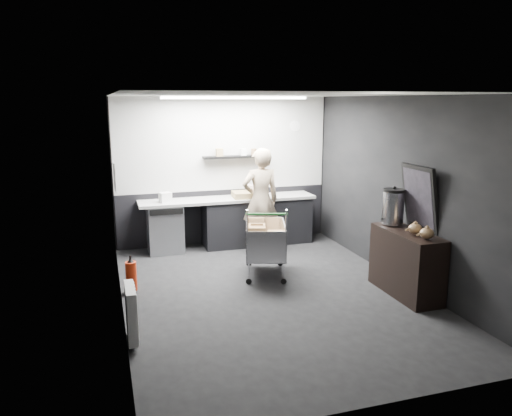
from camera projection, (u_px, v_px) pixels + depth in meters
name	position (u px, v px, depth m)	size (l,w,h in m)	color
floor	(271.00, 293.00, 6.95)	(5.50, 5.50, 0.00)	black
ceiling	(273.00, 95.00, 6.38)	(5.50, 5.50, 0.00)	silver
wall_back	(223.00, 171.00, 9.23)	(5.50, 5.50, 0.00)	black
wall_front	(381.00, 260.00, 4.10)	(5.50, 5.50, 0.00)	black
wall_left	(117.00, 208.00, 6.08)	(5.50, 5.50, 0.00)	black
wall_right	(402.00, 190.00, 7.24)	(5.50, 5.50, 0.00)	black
kitchen_wall_panel	(223.00, 144.00, 9.10)	(3.95, 0.02, 1.70)	beige
dado_panel	(224.00, 216.00, 9.39)	(3.95, 0.02, 1.00)	black
floating_shelf	(236.00, 157.00, 9.11)	(1.20, 0.22, 0.04)	black
wall_clock	(295.00, 126.00, 9.44)	(0.20, 0.20, 0.03)	white
poster	(114.00, 176.00, 7.26)	(0.02, 0.30, 0.40)	silver
poster_red_band	(115.00, 171.00, 7.25)	(0.01, 0.22, 0.10)	red
radiator	(131.00, 313.00, 5.47)	(0.10, 0.50, 0.60)	white
ceiling_strip	(235.00, 98.00, 8.11)	(2.40, 0.20, 0.04)	white
prep_counter	(236.00, 221.00, 9.15)	(3.20, 0.61, 0.90)	black
person	(261.00, 200.00, 8.73)	(0.67, 0.44, 1.83)	beige
shopping_cart	(265.00, 242.00, 7.59)	(0.85, 1.14, 1.09)	silver
sideboard	(406.00, 254.00, 6.83)	(0.51, 1.19, 1.79)	black
fire_extinguisher	(131.00, 275.00, 6.95)	(0.15, 0.15, 0.51)	red
cardboard_box	(248.00, 194.00, 9.06)	(0.53, 0.40, 0.11)	olive
pink_tub	(253.00, 191.00, 9.13)	(0.22, 0.22, 0.22)	beige
white_container	(165.00, 197.00, 8.62)	(0.19, 0.15, 0.17)	white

